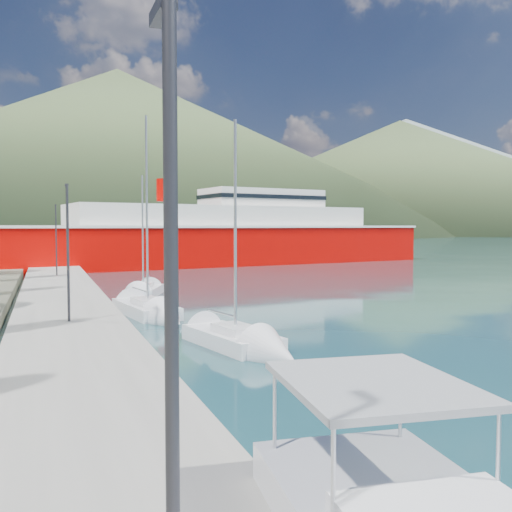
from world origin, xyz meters
name	(u,v)px	position (x,y,z in m)	size (l,w,h in m)	color
ground	(92,248)	(0.00, 120.00, 0.00)	(1400.00, 1400.00, 0.00)	#194149
quay	(61,297)	(-9.00, 26.00, 0.40)	(5.00, 88.00, 0.80)	gray
hills_far	(184,162)	(138.59, 618.73, 77.39)	(1480.00, 900.00, 180.00)	gray
hills_near	(208,163)	(98.04, 372.50, 49.18)	(1010.00, 520.00, 115.00)	#465A33
lamp_posts	(67,246)	(-9.00, 14.75, 4.08)	(0.15, 47.54, 6.06)	#2D2D33
sailboat_near	(253,347)	(-2.36, 7.94, 0.28)	(3.55, 7.33, 10.13)	silver
sailboat_mid	(158,314)	(-4.36, 17.36, 0.29)	(3.42, 8.52, 11.93)	silver
sailboat_far	(139,294)	(-3.84, 26.91, 0.27)	(4.25, 6.70, 9.41)	silver
ferry	(225,238)	(12.56, 59.35, 3.48)	(58.87, 21.74, 11.45)	#BC0300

